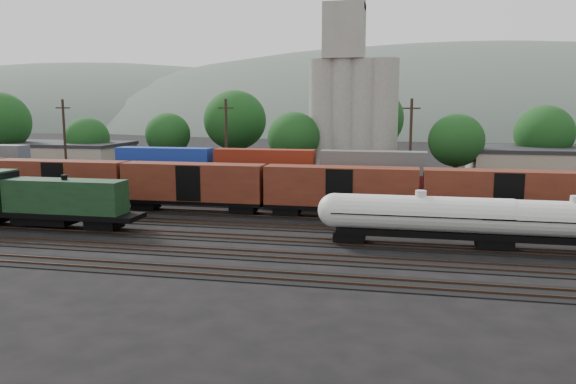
% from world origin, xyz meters
% --- Properties ---
extents(ground, '(600.00, 600.00, 0.00)m').
position_xyz_m(ground, '(0.00, 0.00, 0.00)').
color(ground, black).
extents(tracks, '(180.00, 33.20, 0.20)m').
position_xyz_m(tracks, '(0.00, 0.00, 0.05)').
color(tracks, black).
rests_on(tracks, ground).
extents(green_locomotive, '(18.58, 3.28, 4.92)m').
position_xyz_m(green_locomotive, '(-21.66, -5.00, 2.79)').
color(green_locomotive, black).
rests_on(green_locomotive, ground).
extents(tank_car_a, '(16.29, 2.92, 4.27)m').
position_xyz_m(tank_car_a, '(12.70, -5.00, 2.55)').
color(tank_car_a, silver).
rests_on(tank_car_a, ground).
extents(tank_car_b, '(16.08, 2.88, 4.21)m').
position_xyz_m(tank_car_b, '(23.95, -5.00, 2.52)').
color(tank_car_b, silver).
rests_on(tank_car_b, ground).
extents(orange_locomotive, '(16.22, 2.70, 4.05)m').
position_xyz_m(orange_locomotive, '(2.70, 10.00, 2.33)').
color(orange_locomotive, black).
rests_on(orange_locomotive, ground).
extents(boxcar_string, '(169.00, 2.90, 4.20)m').
position_xyz_m(boxcar_string, '(5.29, 5.00, 3.12)').
color(boxcar_string, black).
rests_on(boxcar_string, ground).
extents(container_wall, '(160.00, 2.60, 5.80)m').
position_xyz_m(container_wall, '(-2.61, 15.00, 2.76)').
color(container_wall, black).
rests_on(container_wall, ground).
extents(grain_silo, '(13.40, 5.00, 29.00)m').
position_xyz_m(grain_silo, '(3.28, 36.00, 11.26)').
color(grain_silo, gray).
rests_on(grain_silo, ground).
extents(industrial_sheds, '(119.38, 17.26, 5.10)m').
position_xyz_m(industrial_sheds, '(6.63, 35.25, 2.56)').
color(industrial_sheds, '#9E937F').
rests_on(industrial_sheds, ground).
extents(tree_band, '(166.76, 22.81, 14.40)m').
position_xyz_m(tree_band, '(4.22, 38.38, 7.62)').
color(tree_band, black).
rests_on(tree_band, ground).
extents(utility_poles, '(122.20, 0.36, 12.00)m').
position_xyz_m(utility_poles, '(0.00, 22.00, 6.21)').
color(utility_poles, black).
rests_on(utility_poles, ground).
extents(distant_hills, '(860.00, 286.00, 130.00)m').
position_xyz_m(distant_hills, '(23.92, 260.00, -20.56)').
color(distant_hills, '#59665B').
rests_on(distant_hills, ground).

